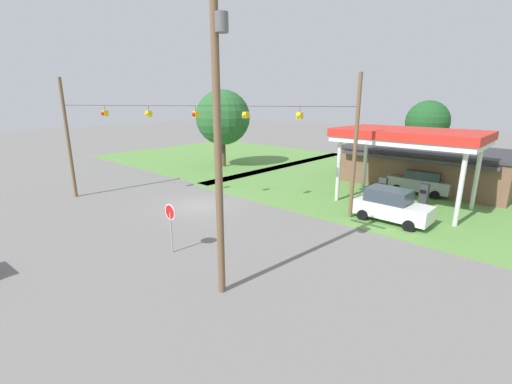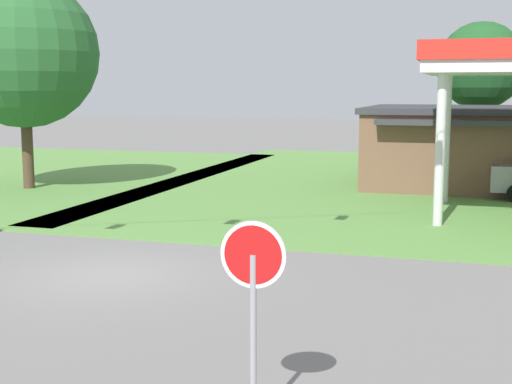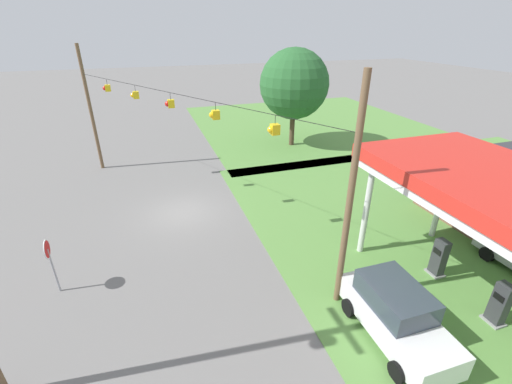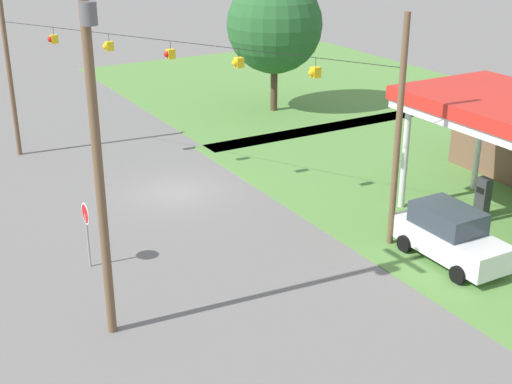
{
  "view_description": "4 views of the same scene",
  "coord_description": "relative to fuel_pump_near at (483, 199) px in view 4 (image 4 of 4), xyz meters",
  "views": [
    {
      "loc": [
        18.66,
        -14.45,
        7.39
      ],
      "look_at": [
        4.28,
        1.26,
        1.56
      ],
      "focal_mm": 24.0,
      "sensor_mm": 36.0,
      "label": 1
    },
    {
      "loc": [
        7.42,
        -13.44,
        4.02
      ],
      "look_at": [
        2.08,
        4.07,
        1.35
      ],
      "focal_mm": 50.0,
      "sensor_mm": 36.0,
      "label": 2
    },
    {
      "loc": [
        18.02,
        -1.35,
        10.02
      ],
      "look_at": [
        3.88,
        3.27,
        2.69
      ],
      "focal_mm": 24.0,
      "sensor_mm": 36.0,
      "label": 3
    },
    {
      "loc": [
        28.11,
        -12.06,
        12.33
      ],
      "look_at": [
        5.35,
        1.11,
        1.66
      ],
      "focal_mm": 50.0,
      "sensor_mm": 36.0,
      "label": 4
    }
  ],
  "objects": [
    {
      "name": "grass_verge_opposite_corner",
      "position": [
        -25.06,
        6.06,
        -0.83
      ],
      "size": [
        24.0,
        24.0,
        0.04
      ],
      "primitive_type": "cube",
      "color": "#5B8E42",
      "rests_on": "ground"
    },
    {
      "name": "signal_span_gantry",
      "position": [
        -9.06,
        -9.96,
        4.07
      ],
      "size": [
        18.37,
        10.24,
        8.88
      ],
      "color": "brown",
      "rests_on": "ground"
    },
    {
      "name": "ground_plane",
      "position": [
        -9.06,
        -9.94,
        -0.85
      ],
      "size": [
        160.0,
        160.0,
        0.0
      ],
      "primitive_type": "plane",
      "color": "slate"
    },
    {
      "name": "car_at_pumps_front",
      "position": [
        2.18,
        -4.0,
        0.19
      ],
      "size": [
        4.55,
        2.14,
        2.07
      ],
      "rotation": [
        0.0,
        0.0,
        -0.01
      ],
      "color": "white",
      "rests_on": "ground"
    },
    {
      "name": "fuel_pump_near",
      "position": [
        0.0,
        0.0,
        0.0
      ],
      "size": [
        0.71,
        0.56,
        1.78
      ],
      "color": "gray",
      "rests_on": "ground"
    },
    {
      "name": "utility_pole_main",
      "position": [
        0.49,
        -16.4,
        5.54
      ],
      "size": [
        2.2,
        0.44,
        11.52
      ],
      "color": "brown",
      "rests_on": "ground"
    },
    {
      "name": "tree_west_verge",
      "position": [
        -18.71,
        1.18,
        4.55
      ],
      "size": [
        5.91,
        5.91,
        8.36
      ],
      "color": "#4C3828",
      "rests_on": "ground"
    },
    {
      "name": "stop_sign_roadside",
      "position": [
        -4.03,
        -15.66,
        0.97
      ],
      "size": [
        0.8,
        0.08,
        2.5
      ],
      "rotation": [
        0.0,
        0.0,
        3.14
      ],
      "color": "#99999E",
      "rests_on": "ground"
    }
  ]
}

